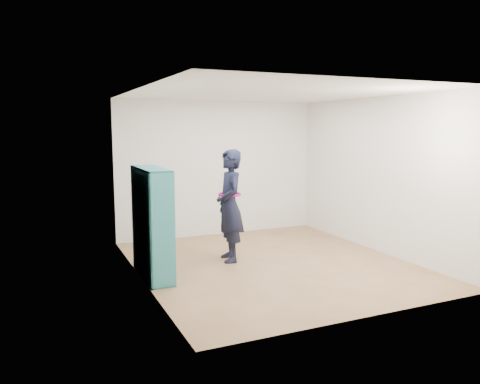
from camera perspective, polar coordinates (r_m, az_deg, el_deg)
name	(u,v)px	position (r m, az deg, el deg)	size (l,w,h in m)	color
floor	(272,264)	(7.34, 3.93, -8.72)	(4.50, 4.50, 0.00)	brown
ceiling	(274,93)	(7.05, 4.13, 11.98)	(4.50, 4.50, 0.00)	white
wall_left	(141,187)	(6.39, -12.02, 0.57)	(0.02, 4.50, 2.60)	silver
wall_right	(378,175)	(8.20, 16.47, 2.01)	(0.02, 4.50, 2.60)	silver
wall_back	(219,168)	(9.11, -2.63, 2.89)	(4.00, 0.02, 2.60)	silver
wall_front	(371,202)	(5.22, 15.70, -1.18)	(4.00, 0.02, 2.60)	silver
bookshelf	(150,225)	(6.65, -10.87, -3.94)	(0.34, 1.16, 1.54)	teal
person	(230,206)	(7.31, -1.27, -1.66)	(0.51, 0.69, 1.76)	black
smartphone	(219,198)	(7.32, -2.60, -0.74)	(0.02, 0.09, 0.13)	silver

